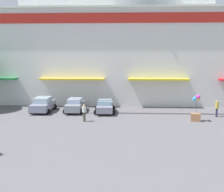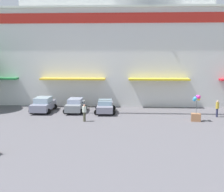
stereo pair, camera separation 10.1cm
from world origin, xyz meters
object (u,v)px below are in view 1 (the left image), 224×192
object	(u,v)px
parked_car_0	(43,104)
pedestrian_3	(217,107)
pedestrian_0	(84,112)
parked_car_2	(105,106)
parked_car_1	(75,105)
balloon_vendor_cart	(196,111)

from	to	relation	value
parked_car_0	pedestrian_3	size ratio (longest dim) A/B	2.51
pedestrian_0	pedestrian_3	xyz separation A→B (m)	(13.21, 2.62, 0.05)
parked_car_2	parked_car_1	bearing A→B (deg)	175.12
pedestrian_0	pedestrian_3	bearing A→B (deg)	11.23
parked_car_0	parked_car_2	bearing A→B (deg)	-2.75
parked_car_1	pedestrian_0	bearing A→B (deg)	-68.94
parked_car_0	pedestrian_0	xyz separation A→B (m)	(5.24, -4.33, 0.14)
parked_car_2	pedestrian_0	bearing A→B (deg)	-112.71
parked_car_1	pedestrian_0	xyz separation A→B (m)	(1.65, -4.28, 0.17)
balloon_vendor_cart	parked_car_1	bearing A→B (deg)	163.63
parked_car_2	pedestrian_3	xyz separation A→B (m)	(11.54, -1.37, 0.26)
parked_car_1	pedestrian_3	world-z (taller)	pedestrian_3
parked_car_0	parked_car_2	distance (m)	6.92
parked_car_0	balloon_vendor_cart	distance (m)	16.31
parked_car_1	parked_car_2	distance (m)	3.33
parked_car_0	pedestrian_3	bearing A→B (deg)	-5.28
parked_car_0	balloon_vendor_cart	size ratio (longest dim) A/B	1.68
parked_car_0	pedestrian_3	xyz separation A→B (m)	(18.45, -1.70, 0.18)
parked_car_1	balloon_vendor_cart	size ratio (longest dim) A/B	1.51
parked_car_1	parked_car_2	xyz separation A→B (m)	(3.32, -0.28, -0.04)
balloon_vendor_cart	parked_car_2	bearing A→B (deg)	159.66
parked_car_0	parked_car_2	size ratio (longest dim) A/B	1.11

